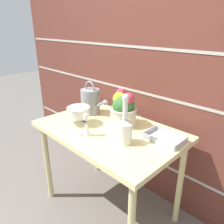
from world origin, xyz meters
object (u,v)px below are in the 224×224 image
watering_can (91,101)px  flower_planter (123,109)px  glass_decanter (125,128)px  figurine_vase (86,126)px  wire_tray (164,138)px  crystal_pedestal_bowl (79,112)px

watering_can → flower_planter: size_ratio=1.14×
glass_decanter → figurine_vase: bearing=-157.3°
glass_decanter → figurine_vase: size_ratio=2.00×
glass_decanter → figurine_vase: (-0.25, -0.11, -0.04)m
flower_planter → glass_decanter: bearing=-45.8°
flower_planter → wire_tray: size_ratio=1.06×
watering_can → glass_decanter: 0.57m
flower_planter → wire_tray: 0.37m
watering_can → flower_planter: 0.35m
crystal_pedestal_bowl → figurine_vase: figurine_vase is taller
figurine_vase → glass_decanter: bearing=22.7°
wire_tray → crystal_pedestal_bowl: bearing=-158.4°
wire_tray → figurine_vase: bearing=-142.3°
watering_can → figurine_vase: watering_can is taller
watering_can → figurine_vase: bearing=-44.1°
glass_decanter → wire_tray: bearing=53.0°
figurine_vase → wire_tray: (0.41, 0.32, -0.06)m
glass_decanter → wire_tray: glass_decanter is taller
crystal_pedestal_bowl → figurine_vase: bearing=-22.8°
flower_planter → wire_tray: (0.36, 0.01, -0.11)m
watering_can → crystal_pedestal_bowl: bearing=-63.1°
watering_can → figurine_vase: (0.29, -0.28, -0.04)m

